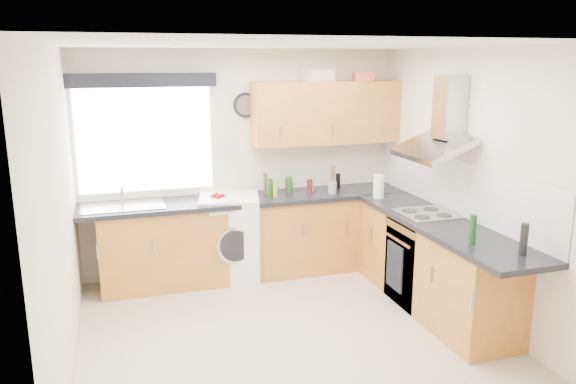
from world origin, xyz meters
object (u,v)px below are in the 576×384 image
object	(u,v)px
extractor_hood	(441,126)
oven	(424,261)
upper_cabinets	(326,112)
washing_machine	(230,237)

from	to	relation	value
extractor_hood	oven	bearing A→B (deg)	180.00
upper_cabinets	washing_machine	bearing A→B (deg)	-174.85
upper_cabinets	washing_machine	xyz separation A→B (m)	(-1.17, -0.10, -1.33)
oven	washing_machine	xyz separation A→B (m)	(-1.72, 1.22, 0.04)
extractor_hood	washing_machine	size ratio (longest dim) A/B	0.83
upper_cabinets	washing_machine	world-z (taller)	upper_cabinets
oven	washing_machine	world-z (taller)	washing_machine
extractor_hood	upper_cabinets	world-z (taller)	upper_cabinets
upper_cabinets	extractor_hood	bearing A→B (deg)	-63.87
extractor_hood	washing_machine	distance (m)	2.55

